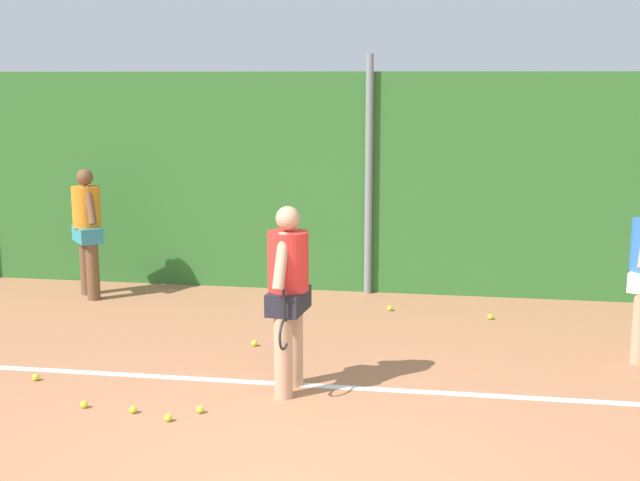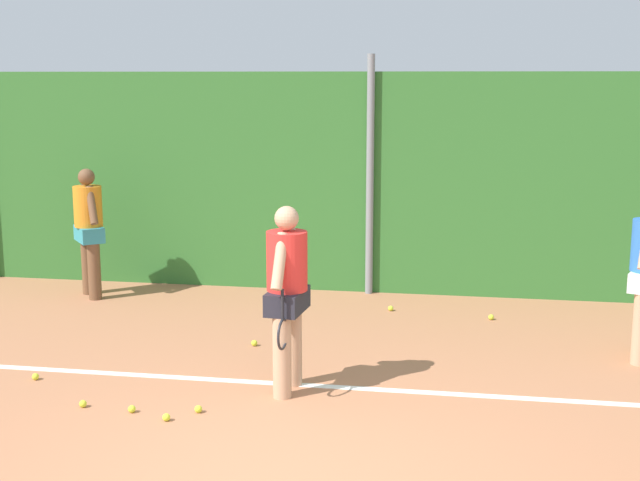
{
  "view_description": "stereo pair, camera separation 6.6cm",
  "coord_description": "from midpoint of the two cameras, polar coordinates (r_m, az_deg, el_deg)",
  "views": [
    {
      "loc": [
        1.17,
        -5.52,
        2.88
      ],
      "look_at": [
        -0.28,
        3.38,
        1.14
      ],
      "focal_mm": 48.22,
      "sensor_mm": 36.0,
      "label": 1
    },
    {
      "loc": [
        1.23,
        -5.51,
        2.88
      ],
      "look_at": [
        -0.28,
        3.38,
        1.14
      ],
      "focal_mm": 48.22,
      "sensor_mm": 36.0,
      "label": 2
    }
  ],
  "objects": [
    {
      "name": "tennis_ball_3",
      "position": [
        7.52,
        -10.31,
        -11.5
      ],
      "size": [
        0.07,
        0.07,
        0.07
      ],
      "primitive_type": "sphere",
      "color": "#CCDB33",
      "rests_on": "ground_plane"
    },
    {
      "name": "player_foreground_near",
      "position": [
        7.8,
        -2.36,
        -3.25
      ],
      "size": [
        0.37,
        0.8,
        1.73
      ],
      "rotation": [
        0.0,
        0.0,
        4.61
      ],
      "color": "tan",
      "rests_on": "ground_plane"
    },
    {
      "name": "ground_plane",
      "position": [
        7.87,
        -0.18,
        -10.56
      ],
      "size": [
        29.12,
        29.12,
        0.0
      ],
      "primitive_type": "plane",
      "color": "#B2704C"
    },
    {
      "name": "tennis_ball_9",
      "position": [
        10.73,
        4.48,
        -4.5
      ],
      "size": [
        0.07,
        0.07,
        0.07
      ],
      "primitive_type": "sphere",
      "color": "#CCDB33",
      "rests_on": "ground_plane"
    },
    {
      "name": "tennis_ball_10",
      "position": [
        7.97,
        -15.63,
        -10.44
      ],
      "size": [
        0.07,
        0.07,
        0.07
      ],
      "primitive_type": "sphere",
      "color": "#CCDB33",
      "rests_on": "ground_plane"
    },
    {
      "name": "tennis_ball_5",
      "position": [
        10.52,
        11.06,
        -4.99
      ],
      "size": [
        0.07,
        0.07,
        0.07
      ],
      "primitive_type": "sphere",
      "color": "#CCDB33",
      "rests_on": "ground_plane"
    },
    {
      "name": "tennis_ball_8",
      "position": [
        7.75,
        -12.54,
        -10.9
      ],
      "size": [
        0.07,
        0.07,
        0.07
      ],
      "primitive_type": "sphere",
      "color": "#CCDB33",
      "rests_on": "ground_plane"
    },
    {
      "name": "court_baseline_paint",
      "position": [
        8.19,
        0.22,
        -9.64
      ],
      "size": [
        13.83,
        0.1,
        0.01
      ],
      "primitive_type": "cube",
      "color": "white",
      "rests_on": "ground_plane"
    },
    {
      "name": "fence_post_center",
      "position": [
        11.29,
        3.09,
        4.27
      ],
      "size": [
        0.1,
        0.1,
        3.15
      ],
      "primitive_type": "cylinder",
      "color": "gray",
      "rests_on": "ground_plane"
    },
    {
      "name": "tennis_ball_1",
      "position": [
        8.77,
        -18.56,
        -8.6
      ],
      "size": [
        0.07,
        0.07,
        0.07
      ],
      "primitive_type": "sphere",
      "color": "#CCDB33",
      "rests_on": "ground_plane"
    },
    {
      "name": "hedge_fence_backdrop",
      "position": [
        11.48,
        3.17,
        3.81
      ],
      "size": [
        18.93,
        0.25,
        2.93
      ],
      "primitive_type": "cube",
      "color": "#33702D",
      "rests_on": "ground_plane"
    },
    {
      "name": "tennis_ball_2",
      "position": [
        7.65,
        -8.23,
        -11.04
      ],
      "size": [
        0.07,
        0.07,
        0.07
      ],
      "primitive_type": "sphere",
      "color": "#CCDB33",
      "rests_on": "ground_plane"
    },
    {
      "name": "player_backcourt_far",
      "position": [
        11.58,
        -15.35,
        0.95
      ],
      "size": [
        0.54,
        0.58,
        1.7
      ],
      "rotation": [
        0.0,
        0.0,
        2.24
      ],
      "color": "brown",
      "rests_on": "ground_plane"
    },
    {
      "name": "tennis_ball_7",
      "position": [
        9.37,
        -4.58,
        -6.81
      ],
      "size": [
        0.07,
        0.07,
        0.07
      ],
      "primitive_type": "sphere",
      "color": "#CCDB33",
      "rests_on": "ground_plane"
    }
  ]
}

